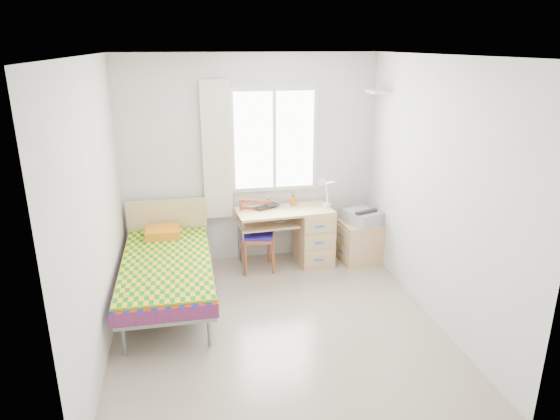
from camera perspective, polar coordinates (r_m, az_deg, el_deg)
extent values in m
plane|color=#BCAD93|center=(5.17, -0.40, -12.92)|extent=(3.50, 3.50, 0.00)
plane|color=white|center=(4.41, -0.48, 17.26)|extent=(3.50, 3.50, 0.00)
plane|color=silver|center=(6.30, -3.40, 5.67)|extent=(3.20, 0.00, 3.20)
plane|color=silver|center=(4.62, -20.33, -0.27)|extent=(0.00, 3.50, 3.50)
plane|color=silver|center=(5.15, 17.34, 1.93)|extent=(0.00, 3.50, 3.50)
cube|color=white|center=(6.27, -0.67, 7.99)|extent=(1.10, 0.04, 1.30)
cube|color=white|center=(6.26, -0.66, 7.97)|extent=(1.00, 0.02, 1.20)
cube|color=white|center=(6.26, -0.65, 7.96)|extent=(0.04, 0.02, 1.20)
cube|color=beige|center=(6.16, -7.24, 6.69)|extent=(0.35, 0.05, 1.70)
cube|color=white|center=(6.20, 11.05, 13.14)|extent=(0.20, 0.32, 0.03)
cube|color=gray|center=(5.52, -12.73, -7.21)|extent=(0.91, 2.01, 0.06)
cube|color=red|center=(5.49, -12.79, -6.45)|extent=(0.95, 2.03, 0.14)
cube|color=yellow|center=(5.44, -12.85, -5.77)|extent=(0.93, 1.91, 0.03)
cube|color=tan|center=(6.33, -12.74, -1.27)|extent=(0.97, 0.05, 0.55)
cube|color=orange|center=(6.09, -13.23, -2.46)|extent=(0.40, 0.34, 0.10)
cylinder|color=gray|center=(4.85, -17.43, -13.97)|extent=(0.04, 0.04, 0.32)
cylinder|color=gray|center=(6.42, -9.05, -4.99)|extent=(0.04, 0.04, 0.32)
cube|color=tan|center=(6.19, 0.49, -0.09)|extent=(1.22, 0.63, 0.03)
cube|color=tan|center=(6.40, 3.85, -3.01)|extent=(0.45, 0.55, 0.71)
cube|color=tan|center=(6.20, -1.47, -1.55)|extent=(0.75, 0.55, 0.02)
cylinder|color=gray|center=(6.03, -4.24, -4.39)|extent=(0.03, 0.03, 0.71)
cylinder|color=gray|center=(6.44, -4.72, -2.89)|extent=(0.03, 0.03, 0.71)
cube|color=#A73D20|center=(6.16, -2.63, -3.11)|extent=(0.46, 0.46, 0.04)
cube|color=navy|center=(6.14, -2.63, -2.87)|extent=(0.44, 0.44, 0.04)
cube|color=#A73D20|center=(6.22, -2.90, -0.25)|extent=(0.34, 0.11, 0.38)
cylinder|color=#A73D20|center=(6.06, -3.97, -5.70)|extent=(0.03, 0.03, 0.43)
cylinder|color=#A73D20|center=(6.33, -1.32, -2.36)|extent=(0.04, 0.04, 0.88)
cube|color=tan|center=(6.52, 9.12, -3.64)|extent=(0.51, 0.47, 0.53)
cube|color=tan|center=(6.40, 7.12, -2.83)|extent=(0.04, 0.39, 0.19)
cube|color=tan|center=(6.48, 7.04, -4.64)|extent=(0.04, 0.39, 0.19)
cube|color=#A7ABAF|center=(6.39, 9.48, -0.81)|extent=(0.48, 0.51, 0.17)
cube|color=black|center=(6.36, 9.52, -0.09)|extent=(0.38, 0.41, 0.02)
imported|color=black|center=(6.22, -1.18, 0.27)|extent=(0.40, 0.36, 0.03)
cylinder|color=orange|center=(6.35, 1.49, 0.99)|extent=(0.09, 0.09, 0.10)
cylinder|color=white|center=(6.35, 5.35, 0.60)|extent=(0.11, 0.11, 0.03)
cylinder|color=white|center=(6.30, 5.40, 1.95)|extent=(0.02, 0.13, 0.29)
cylinder|color=white|center=(6.18, 5.47, 3.08)|extent=(0.14, 0.26, 0.12)
cone|color=white|center=(6.06, 5.01, 3.09)|extent=(0.15, 0.17, 0.14)
imported|color=gray|center=(6.23, -0.94, -1.25)|extent=(0.25, 0.27, 0.02)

